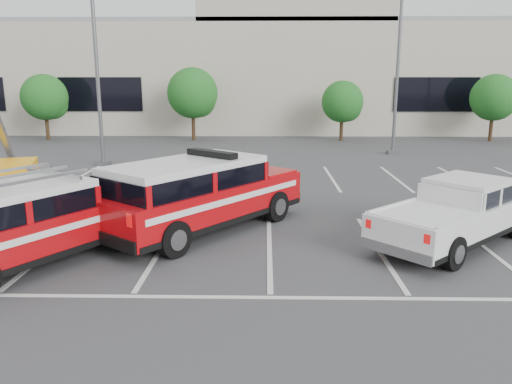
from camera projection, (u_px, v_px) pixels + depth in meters
ground at (269, 249)px, 12.43m from camera, size 120.00×120.00×0.00m
stall_markings at (268, 204)px, 16.82m from camera, size 23.00×15.00×0.01m
convention_building at (269, 71)px, 42.42m from camera, size 60.00×16.99×13.20m
tree_left at (46, 99)px, 33.58m from camera, size 3.07×3.07×4.42m
tree_mid_left at (194, 95)px, 33.33m from camera, size 3.37×3.37×4.85m
tree_mid_right at (344, 103)px, 33.26m from camera, size 2.77×2.77×3.99m
tree_right at (495, 99)px, 33.01m from camera, size 3.07×3.07×4.42m
light_pole_left at (96, 55)px, 23.12m from camera, size 0.90×0.60×10.24m
light_pole_mid at (398, 58)px, 26.73m from camera, size 0.90×0.60×10.24m
fire_chief_suv at (199, 199)px, 13.71m from camera, size 5.63×6.29×2.19m
white_pickup at (457, 219)px, 12.70m from camera, size 5.22×4.98×1.65m
ladder_suv at (23, 229)px, 11.15m from camera, size 4.65×5.67×2.12m
utility_rig at (0, 193)px, 15.19m from camera, size 3.80×4.95×3.64m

